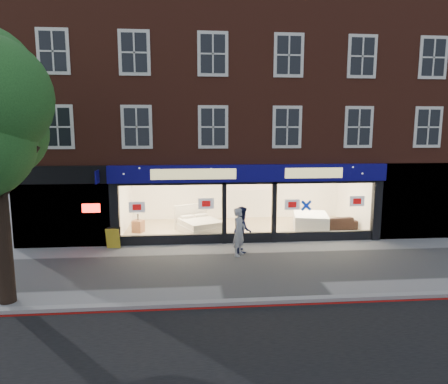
{
  "coord_description": "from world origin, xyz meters",
  "views": [
    {
      "loc": [
        -2.48,
        -13.08,
        4.68
      ],
      "look_at": [
        -1.11,
        2.5,
        2.25
      ],
      "focal_mm": 32.0,
      "sensor_mm": 36.0,
      "label": 1
    }
  ],
  "objects": [
    {
      "name": "bedside_table",
      "position": [
        -4.81,
        4.8,
        0.38
      ],
      "size": [
        0.59,
        0.59,
        0.55
      ],
      "primitive_type": "cube",
      "rotation": [
        0.0,
        0.0,
        -0.38
      ],
      "color": "brown",
      "rests_on": "showroom_floor"
    },
    {
      "name": "showroom_floor",
      "position": [
        0.0,
        5.25,
        0.05
      ],
      "size": [
        11.0,
        4.5,
        0.1
      ],
      "primitive_type": "cube",
      "color": "tan",
      "rests_on": "ground"
    },
    {
      "name": "pedestrian_grey",
      "position": [
        -0.63,
        1.36,
        0.91
      ],
      "size": [
        0.72,
        0.79,
        1.81
      ],
      "primitive_type": "imported",
      "rotation": [
        0.0,
        0.0,
        1.02
      ],
      "color": "#AFB1B7",
      "rests_on": "ground"
    },
    {
      "name": "display_bed",
      "position": [
        -2.06,
        4.69,
        0.42
      ],
      "size": [
        2.32,
        2.49,
        1.12
      ],
      "rotation": [
        0.0,
        0.0,
        0.43
      ],
      "color": "silver",
      "rests_on": "showroom_floor"
    },
    {
      "name": "building",
      "position": [
        -0.02,
        6.93,
        6.67
      ],
      "size": [
        19.0,
        8.26,
        10.3
      ],
      "color": "#5E291D",
      "rests_on": "ground"
    },
    {
      "name": "sofa",
      "position": [
        4.23,
        4.59,
        0.4
      ],
      "size": [
        2.14,
        1.06,
        0.6
      ],
      "primitive_type": "imported",
      "rotation": [
        0.0,
        0.0,
        3.27
      ],
      "color": "black",
      "rests_on": "showroom_floor"
    },
    {
      "name": "ground",
      "position": [
        0.0,
        0.0,
        0.0
      ],
      "size": [
        120.0,
        120.0,
        0.0
      ],
      "primitive_type": "plane",
      "color": "gray",
      "rests_on": "ground"
    },
    {
      "name": "kerb_line",
      "position": [
        0.0,
        -3.1,
        0.01
      ],
      "size": [
        60.0,
        0.1,
        0.01
      ],
      "primitive_type": "cube",
      "color": "#8C0A07",
      "rests_on": "ground"
    },
    {
      "name": "a_board",
      "position": [
        -5.53,
        2.7,
        0.42
      ],
      "size": [
        0.58,
        0.41,
        0.84
      ],
      "primitive_type": "cube",
      "rotation": [
        0.0,
        0.0,
        -0.1
      ],
      "color": "gold",
      "rests_on": "ground"
    },
    {
      "name": "mattress_stack",
      "position": [
        3.1,
        4.56,
        0.47
      ],
      "size": [
        1.86,
        2.17,
        0.75
      ],
      "rotation": [
        0.0,
        0.0,
        -0.21
      ],
      "color": "white",
      "rests_on": "showroom_floor"
    },
    {
      "name": "kerb_stone",
      "position": [
        0.0,
        -2.9,
        0.06
      ],
      "size": [
        60.0,
        0.25,
        0.12
      ],
      "primitive_type": "cube",
      "color": "gray",
      "rests_on": "ground"
    },
    {
      "name": "pedestrian_blue",
      "position": [
        -0.46,
        1.85,
        0.89
      ],
      "size": [
        0.67,
        0.86,
        1.77
      ],
      "primitive_type": "imported",
      "rotation": [
        0.0,
        0.0,
        1.57
      ],
      "color": "#171D43",
      "rests_on": "ground"
    }
  ]
}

